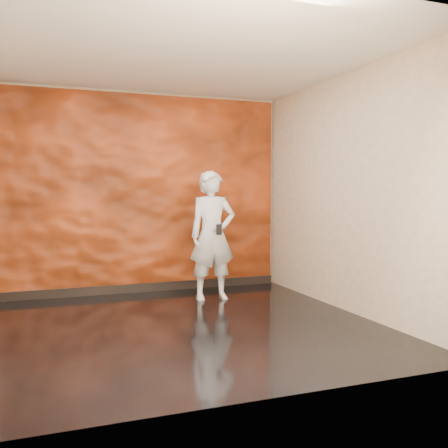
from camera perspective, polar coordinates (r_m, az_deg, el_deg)
room at (r=5.18m, az=-4.83°, el=3.61°), size 4.02×4.02×2.81m
feature_wall at (r=7.09m, az=-9.11°, el=3.43°), size 3.90×0.06×2.75m
baseboard at (r=7.17m, az=-8.94°, el=-7.17°), size 3.90×0.04×0.12m
man at (r=6.50m, az=-1.33°, el=-1.31°), size 0.62×0.41×1.68m
phone at (r=6.26m, az=-0.58°, el=-0.64°), size 0.07×0.04×0.13m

